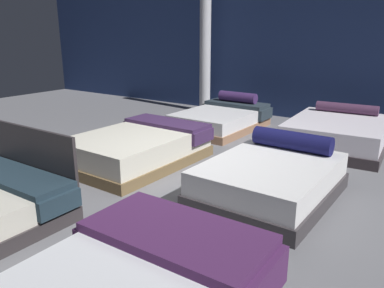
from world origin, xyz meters
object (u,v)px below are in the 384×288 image
object	(u,v)px
bed_3	(271,178)
bed_4	(222,118)
support_pillar	(205,43)
bed_2	(138,148)
bed_5	(337,133)

from	to	relation	value
bed_3	bed_4	world-z (taller)	bed_3
bed_3	support_pillar	world-z (taller)	support_pillar
bed_3	bed_2	bearing A→B (deg)	180.00
bed_3	bed_5	xyz separation A→B (m)	(0.11, 2.73, 0.00)
support_pillar	bed_4	bearing A→B (deg)	-46.38
bed_2	support_pillar	bearing A→B (deg)	109.60
bed_3	bed_5	size ratio (longest dim) A/B	0.91
support_pillar	bed_3	bearing A→B (deg)	-48.54
bed_4	support_pillar	xyz separation A→B (m)	(-1.34, 1.41, 1.52)
bed_2	bed_3	size ratio (longest dim) A/B	1.12
bed_3	bed_5	world-z (taller)	bed_3
bed_3	support_pillar	bearing A→B (deg)	132.55
bed_3	bed_5	bearing A→B (deg)	88.86
bed_2	bed_3	bearing A→B (deg)	0.00
bed_2	support_pillar	size ratio (longest dim) A/B	0.62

